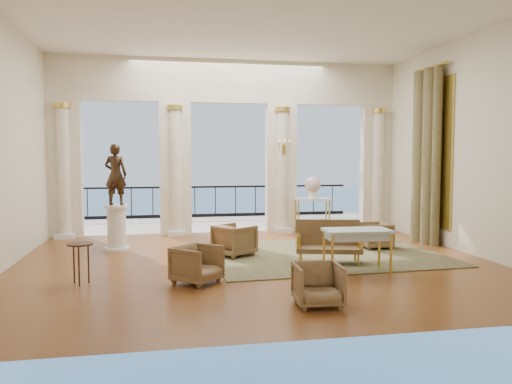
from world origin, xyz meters
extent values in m
plane|color=#492F13|center=(0.00, 0.00, 0.00)|extent=(9.00, 9.00, 0.00)
plane|color=beige|center=(0.00, -4.00, 2.25)|extent=(9.00, 0.00, 9.00)
plane|color=beige|center=(4.50, 0.00, 2.25)|extent=(0.00, 8.00, 8.00)
plane|color=white|center=(0.00, 0.00, 4.50)|extent=(9.00, 9.00, 0.00)
cube|color=beige|center=(0.00, 3.85, 3.95)|extent=(9.00, 0.30, 1.10)
cube|color=beige|center=(-4.10, 3.85, 1.70)|extent=(0.80, 0.30, 3.40)
cylinder|color=beige|center=(-4.10, 3.67, 1.60)|extent=(0.28, 0.28, 3.20)
cylinder|color=gold|center=(-4.10, 3.67, 3.25)|extent=(0.40, 0.40, 0.12)
cube|color=silver|center=(-4.10, 3.67, 0.06)|extent=(0.45, 0.45, 0.12)
cube|color=beige|center=(-1.40, 3.85, 1.70)|extent=(0.80, 0.30, 3.40)
cylinder|color=beige|center=(-1.40, 3.67, 1.60)|extent=(0.28, 0.28, 3.20)
cylinder|color=gold|center=(-1.40, 3.67, 3.25)|extent=(0.40, 0.40, 0.12)
cube|color=silver|center=(-1.40, 3.67, 0.06)|extent=(0.45, 0.45, 0.12)
cube|color=beige|center=(1.40, 3.85, 1.70)|extent=(0.80, 0.30, 3.40)
cylinder|color=beige|center=(1.40, 3.67, 1.60)|extent=(0.28, 0.28, 3.20)
cylinder|color=gold|center=(1.40, 3.67, 3.25)|extent=(0.40, 0.40, 0.12)
cube|color=silver|center=(1.40, 3.67, 0.06)|extent=(0.45, 0.45, 0.12)
cube|color=beige|center=(4.10, 3.85, 1.70)|extent=(0.80, 0.30, 3.40)
cylinder|color=beige|center=(4.10, 3.67, 1.60)|extent=(0.28, 0.28, 3.20)
cylinder|color=gold|center=(4.10, 3.67, 3.25)|extent=(0.40, 0.40, 0.12)
cube|color=silver|center=(4.10, 3.67, 0.06)|extent=(0.45, 0.45, 0.12)
cube|color=#A99C8C|center=(0.00, 5.80, -0.05)|extent=(10.00, 3.60, 0.10)
cube|color=black|center=(0.00, 7.40, 1.00)|extent=(9.00, 0.06, 0.06)
cube|color=black|center=(0.00, 7.40, 0.05)|extent=(9.00, 0.06, 0.10)
cylinder|color=black|center=(0.00, 7.40, 0.50)|extent=(0.03, 0.03, 1.00)
cylinder|color=black|center=(-4.10, 7.40, 0.50)|extent=(0.03, 0.03, 1.00)
cylinder|color=black|center=(4.10, 7.40, 0.50)|extent=(0.03, 0.03, 1.00)
cylinder|color=#4C3823|center=(2.00, 6.60, 2.10)|extent=(0.20, 0.20, 4.20)
plane|color=#2A5E81|center=(0.00, 60.00, -6.00)|extent=(160.00, 160.00, 0.00)
cylinder|color=brown|center=(4.30, 1.05, 2.00)|extent=(0.26, 0.26, 4.00)
cylinder|color=brown|center=(4.26, 1.50, 2.00)|extent=(0.32, 0.32, 4.00)
cylinder|color=brown|center=(4.30, 1.95, 2.00)|extent=(0.26, 0.26, 4.00)
cylinder|color=gold|center=(4.35, 1.50, 4.05)|extent=(0.08, 1.40, 0.08)
cube|color=gold|center=(4.47, 1.50, 2.10)|extent=(0.04, 1.60, 3.40)
cube|color=gold|center=(1.40, 3.53, 2.20)|extent=(0.10, 0.04, 0.25)
cylinder|color=gold|center=(1.26, 3.45, 2.30)|extent=(0.02, 0.02, 0.22)
cylinder|color=gold|center=(1.40, 3.45, 2.30)|extent=(0.02, 0.02, 0.22)
cylinder|color=gold|center=(1.54, 3.45, 2.30)|extent=(0.02, 0.02, 0.22)
cube|color=#2C321A|center=(1.50, 0.56, 0.01)|extent=(4.84, 3.86, 0.02)
imported|color=#4F3F24|center=(-1.20, -1.28, 0.33)|extent=(0.89, 0.89, 0.67)
imported|color=#4F3F24|center=(0.33, -2.80, 0.32)|extent=(0.65, 0.62, 0.64)
imported|color=#4F3F24|center=(2.85, 0.99, 0.32)|extent=(0.60, 0.64, 0.64)
imported|color=#4F3F24|center=(-0.31, 0.76, 0.36)|extent=(0.93, 0.94, 0.71)
cube|color=#4F3F24|center=(1.33, -0.30, 0.27)|extent=(1.31, 0.77, 0.09)
cube|color=#4F3F24|center=(1.39, -0.07, 0.56)|extent=(1.21, 0.36, 0.50)
cube|color=gold|center=(0.78, -0.17, 0.44)|extent=(0.19, 0.50, 0.24)
cube|color=gold|center=(1.89, -0.43, 0.44)|extent=(0.19, 0.50, 0.24)
cylinder|color=gold|center=(0.78, -0.37, 0.11)|extent=(0.05, 0.05, 0.23)
cylinder|color=gold|center=(1.80, -0.62, 0.11)|extent=(0.05, 0.05, 0.23)
cylinder|color=gold|center=(0.87, 0.02, 0.11)|extent=(0.05, 0.05, 0.23)
cylinder|color=gold|center=(1.89, -0.23, 0.11)|extent=(0.05, 0.05, 0.23)
cube|color=#9BB6C6|center=(1.56, -1.13, 0.75)|extent=(1.15, 0.66, 0.05)
cylinder|color=gold|center=(1.03, -1.37, 0.36)|extent=(0.04, 0.04, 0.72)
cylinder|color=gold|center=(2.05, -1.41, 0.36)|extent=(0.04, 0.04, 0.72)
cylinder|color=gold|center=(1.06, -0.85, 0.36)|extent=(0.04, 0.04, 0.72)
cylinder|color=gold|center=(2.08, -0.90, 0.36)|extent=(0.04, 0.04, 0.72)
cylinder|color=silver|center=(-2.71, 1.80, 0.04)|extent=(0.54, 0.54, 0.07)
cylinder|color=silver|center=(-2.71, 1.80, 0.49)|extent=(0.39, 0.39, 0.86)
cylinder|color=silver|center=(-2.71, 1.80, 0.95)|extent=(0.50, 0.50, 0.05)
imported|color=#312215|center=(-2.71, 1.80, 1.64)|extent=(0.55, 0.43, 1.31)
cube|color=silver|center=(2.20, 3.55, 0.88)|extent=(1.00, 0.49, 0.05)
cylinder|color=gold|center=(1.76, 3.47, 0.43)|extent=(0.05, 0.05, 0.86)
cylinder|color=gold|center=(2.61, 3.37, 0.43)|extent=(0.05, 0.05, 0.86)
cylinder|color=gold|center=(1.79, 3.73, 0.43)|extent=(0.05, 0.05, 0.86)
cylinder|color=gold|center=(2.64, 3.63, 0.43)|extent=(0.05, 0.05, 0.86)
cylinder|color=white|center=(2.20, 3.55, 1.04)|extent=(0.21, 0.21, 0.27)
sphere|color=#C68D91|center=(2.20, 3.55, 1.26)|extent=(0.43, 0.43, 0.43)
cylinder|color=black|center=(-3.02, -1.00, 0.64)|extent=(0.40, 0.40, 0.03)
cylinder|color=black|center=(-2.91, -0.94, 0.31)|extent=(0.03, 0.03, 0.63)
cylinder|color=black|center=(-3.13, -0.93, 0.31)|extent=(0.03, 0.03, 0.63)
cylinder|color=black|center=(-3.03, -1.13, 0.31)|extent=(0.03, 0.03, 0.63)
camera|label=1|loc=(-1.72, -9.17, 2.04)|focal=35.00mm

